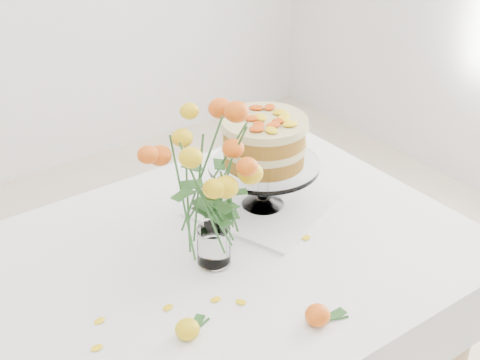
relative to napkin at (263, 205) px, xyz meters
name	(u,v)px	position (x,y,z in m)	size (l,w,h in m)	color
table	(191,292)	(-0.30, -0.10, -0.09)	(1.43, 0.93, 0.76)	tan
napkin	(263,205)	(0.00, 0.00, 0.00)	(0.32, 0.32, 0.01)	white
cake_stand	(264,146)	(0.00, 0.00, 0.18)	(0.30, 0.30, 0.27)	white
rose_vase	(212,179)	(-0.25, -0.13, 0.23)	(0.27, 0.27, 0.40)	white
loose_rose_near	(187,329)	(-0.43, -0.30, 0.02)	(0.09, 0.05, 0.04)	gold
loose_rose_far	(318,315)	(-0.19, -0.43, 0.02)	(0.09, 0.06, 0.05)	#CC5609
stray_petal_a	(168,308)	(-0.42, -0.20, 0.00)	(0.03, 0.02, 0.00)	yellow
stray_petal_b	(216,300)	(-0.32, -0.24, 0.00)	(0.03, 0.02, 0.00)	yellow
stray_petal_c	(241,302)	(-0.28, -0.28, 0.00)	(0.03, 0.02, 0.00)	yellow
stray_petal_d	(100,321)	(-0.56, -0.15, 0.00)	(0.03, 0.02, 0.00)	yellow
stray_petal_e	(97,348)	(-0.60, -0.22, 0.00)	(0.03, 0.02, 0.00)	yellow
stray_petal_f	(306,238)	(0.00, -0.18, 0.00)	(0.03, 0.02, 0.00)	yellow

